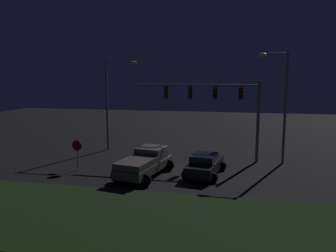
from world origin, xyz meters
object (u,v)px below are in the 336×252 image
(pickup_truck, at_px, (145,161))
(car_sedan, at_px, (205,165))
(street_lamp_right, at_px, (280,95))
(street_lamp_left, at_px, (113,94))
(stop_sign, at_px, (77,149))
(traffic_signal_gantry, at_px, (216,99))

(pickup_truck, distance_m, car_sedan, 4.14)
(street_lamp_right, bearing_deg, street_lamp_left, 172.56)
(car_sedan, bearing_deg, stop_sign, 102.72)
(car_sedan, xyz_separation_m, traffic_signal_gantry, (0.38, 4.42, 4.29))
(car_sedan, bearing_deg, traffic_signal_gantry, 3.35)
(pickup_truck, xyz_separation_m, car_sedan, (4.03, 0.92, -0.26))
(traffic_signal_gantry, xyz_separation_m, stop_sign, (-9.61, -5.14, -3.47))
(car_sedan, bearing_deg, street_lamp_right, -42.50)
(pickup_truck, height_order, traffic_signal_gantry, traffic_signal_gantry)
(car_sedan, bearing_deg, street_lamp_left, 63.75)
(stop_sign, bearing_deg, street_lamp_right, 19.17)
(pickup_truck, relative_size, stop_sign, 2.55)
(street_lamp_left, distance_m, street_lamp_right, 14.47)
(car_sedan, xyz_separation_m, stop_sign, (-9.23, -0.72, 0.82))
(pickup_truck, bearing_deg, car_sedan, -66.41)
(pickup_truck, height_order, street_lamp_left, street_lamp_left)
(pickup_truck, relative_size, traffic_signal_gantry, 0.55)
(pickup_truck, bearing_deg, street_lamp_left, 45.75)
(pickup_truck, bearing_deg, stop_sign, 98.44)
(street_lamp_left, relative_size, stop_sign, 3.70)
(pickup_truck, bearing_deg, street_lamp_right, -49.92)
(traffic_signal_gantry, xyz_separation_m, street_lamp_right, (4.93, -0.08, 0.37))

